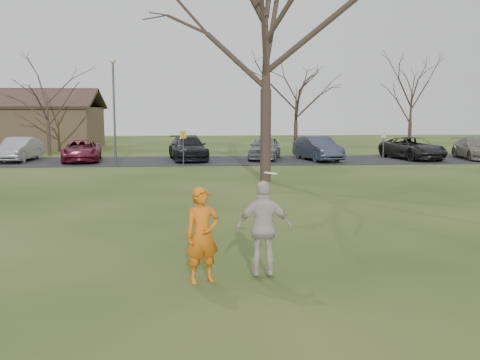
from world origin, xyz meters
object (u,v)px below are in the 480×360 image
object	(u,v)px
player_defender	(202,235)
car_3	(188,148)
big_tree	(266,26)
car_2	(82,151)
car_6	(413,148)
lamp_post	(114,98)
car_7	(475,149)
car_4	(265,148)
catching_play	(264,228)
car_5	(318,148)
car_1	(19,149)

from	to	relation	value
player_defender	car_3	xyz separation A→B (m)	(-0.82, 24.97, -0.10)
car_3	big_tree	bearing A→B (deg)	-78.34
car_2	car_6	size ratio (longest dim) A/B	0.93
lamp_post	car_2	bearing A→B (deg)	135.31
car_2	car_7	size ratio (longest dim) A/B	1.03
car_3	car_7	distance (m)	19.03
car_3	car_4	xyz separation A→B (m)	(5.05, 0.14, -0.00)
car_7	player_defender	bearing A→B (deg)	-119.77
car_6	lamp_post	size ratio (longest dim) A/B	0.83
car_4	car_3	bearing A→B (deg)	-165.07
car_4	car_6	world-z (taller)	car_4
big_tree	car_7	bearing A→B (deg)	32.69
car_4	car_7	size ratio (longest dim) A/B	0.96
car_3	lamp_post	distance (m)	6.00
car_2	car_4	size ratio (longest dim) A/B	1.07
car_3	car_4	size ratio (longest dim) A/B	1.18
catching_play	car_2	bearing A→B (deg)	109.61
car_5	lamp_post	xyz separation A→B (m)	(-12.56, -2.12, 3.15)
catching_play	big_tree	size ratio (longest dim) A/B	0.14
car_7	car_3	bearing A→B (deg)	-174.88
catching_play	player_defender	bearing A→B (deg)	-173.55
car_4	big_tree	distance (m)	12.29
car_5	car_7	bearing A→B (deg)	-11.56
car_6	lamp_post	world-z (taller)	lamp_post
car_3	car_7	bearing A→B (deg)	-10.32
catching_play	lamp_post	size ratio (longest dim) A/B	0.32
car_2	car_4	distance (m)	11.74
car_6	catching_play	xyz separation A→B (m)	(-12.82, -24.42, 0.25)
car_1	car_7	size ratio (longest dim) A/B	0.97
car_1	catching_play	bearing A→B (deg)	-59.74
car_3	car_7	world-z (taller)	car_3
car_6	big_tree	world-z (taller)	big_tree
car_1	car_4	distance (m)	15.76
car_2	lamp_post	world-z (taller)	lamp_post
car_5	big_tree	size ratio (longest dim) A/B	0.34
car_2	lamp_post	size ratio (longest dim) A/B	0.77
player_defender	catching_play	world-z (taller)	catching_play
player_defender	car_7	distance (m)	30.39
car_7	lamp_post	distance (m)	23.55
car_4	player_defender	bearing A→B (deg)	-86.23
car_1	catching_play	distance (m)	28.05
car_5	car_6	size ratio (longest dim) A/B	0.91
car_6	catching_play	bearing A→B (deg)	-129.92
car_1	car_5	xyz separation A→B (m)	(19.08, -0.95, 0.02)
car_7	lamp_post	xyz separation A→B (m)	(-23.22, -2.27, 3.24)
car_1	big_tree	xyz separation A→B (m)	(14.51, -10.56, 6.21)
car_1	car_3	bearing A→B (deg)	2.43
car_2	big_tree	xyz separation A→B (m)	(10.47, -9.95, 6.29)
player_defender	car_2	world-z (taller)	player_defender
car_4	car_6	distance (m)	9.80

